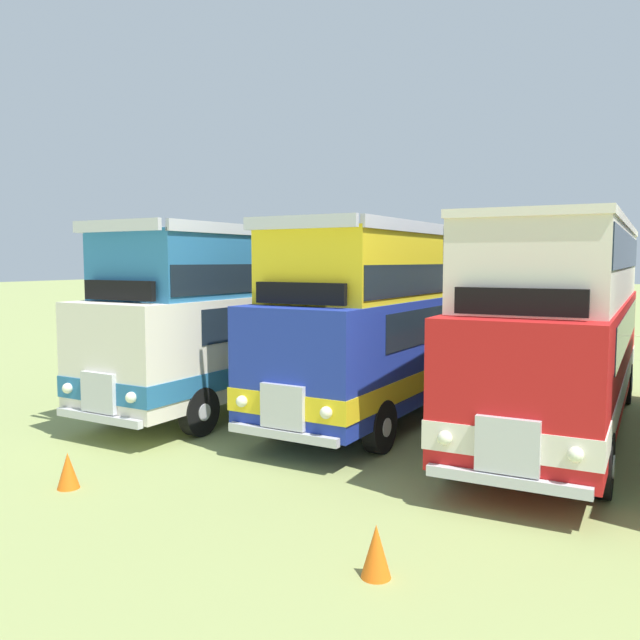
{
  "coord_description": "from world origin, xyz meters",
  "views": [
    {
      "loc": [
        1.95,
        -14.37,
        3.7
      ],
      "look_at": [
        -5.98,
        0.48,
        2.16
      ],
      "focal_mm": 36.56,
      "sensor_mm": 36.0,
      "label": 1
    }
  ],
  "objects_px": {
    "bus_second_in_row": "(395,316)",
    "cone_mid_row": "(376,551)",
    "bus_third_in_row": "(563,317)",
    "bus_first_in_row": "(264,310)",
    "cone_near_end": "(68,471)"
  },
  "relations": [
    {
      "from": "cone_near_end",
      "to": "bus_third_in_row",
      "type": "bearing_deg",
      "value": 49.59
    },
    {
      "from": "bus_third_in_row",
      "to": "cone_near_end",
      "type": "relative_size",
      "value": 18.98
    },
    {
      "from": "bus_second_in_row",
      "to": "cone_near_end",
      "type": "relative_size",
      "value": 16.52
    },
    {
      "from": "bus_second_in_row",
      "to": "bus_third_in_row",
      "type": "relative_size",
      "value": 0.87
    },
    {
      "from": "bus_first_in_row",
      "to": "bus_third_in_row",
      "type": "distance_m",
      "value": 7.69
    },
    {
      "from": "bus_second_in_row",
      "to": "cone_mid_row",
      "type": "height_order",
      "value": "bus_second_in_row"
    },
    {
      "from": "bus_second_in_row",
      "to": "cone_near_end",
      "type": "bearing_deg",
      "value": -109.63
    },
    {
      "from": "bus_second_in_row",
      "to": "bus_third_in_row",
      "type": "distance_m",
      "value": 3.85
    },
    {
      "from": "bus_second_in_row",
      "to": "cone_mid_row",
      "type": "relative_size",
      "value": 15.4
    },
    {
      "from": "bus_third_in_row",
      "to": "bus_first_in_row",
      "type": "bearing_deg",
      "value": -179.76
    },
    {
      "from": "bus_first_in_row",
      "to": "bus_third_in_row",
      "type": "height_order",
      "value": "bus_first_in_row"
    },
    {
      "from": "cone_mid_row",
      "to": "cone_near_end",
      "type": "bearing_deg",
      "value": 175.92
    },
    {
      "from": "bus_first_in_row",
      "to": "cone_near_end",
      "type": "height_order",
      "value": "bus_first_in_row"
    },
    {
      "from": "bus_second_in_row",
      "to": "bus_first_in_row",
      "type": "bearing_deg",
      "value": 178.43
    },
    {
      "from": "cone_near_end",
      "to": "bus_second_in_row",
      "type": "bearing_deg",
      "value": 70.37
    }
  ]
}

